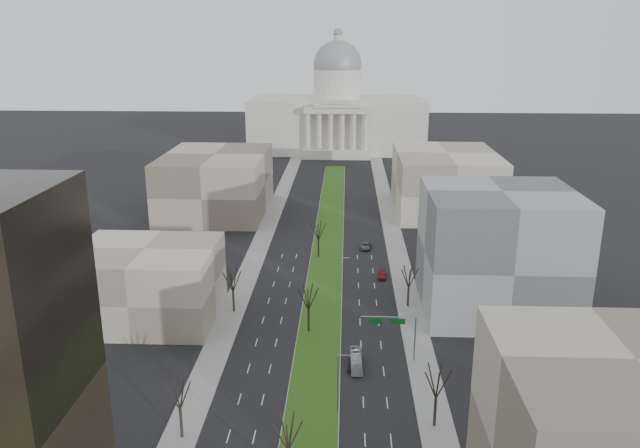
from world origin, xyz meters
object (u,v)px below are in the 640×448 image
(car_black, at_px, (353,363))
(box_van, at_px, (356,361))
(car_red, at_px, (382,275))
(car_grey_far, at_px, (366,246))

(car_black, xyz_separation_m, box_van, (0.52, 0.17, 0.33))
(car_red, xyz_separation_m, car_grey_far, (-3.15, 19.83, 0.10))
(box_van, bearing_deg, car_grey_far, 86.06)
(car_red, height_order, box_van, box_van)
(car_grey_far, bearing_deg, car_black, -85.22)
(car_black, height_order, box_van, box_van)
(car_grey_far, distance_m, box_van, 59.11)
(car_grey_far, bearing_deg, car_red, -72.62)
(car_black, relative_size, car_red, 0.96)
(car_red, bearing_deg, car_grey_far, 105.99)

